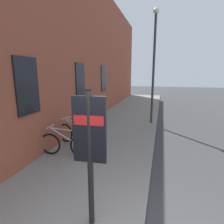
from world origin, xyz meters
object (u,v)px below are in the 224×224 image
Objects in this scene: pedestrian_near_bus at (80,124)px; transit_info_sign at (90,139)px; bicycle_nearest_sign at (87,128)px; bicycle_mid_rack at (65,144)px; bicycle_far_end at (76,135)px; street_lamp at (154,59)px.

transit_info_sign is at bearing -152.11° from pedestrian_near_bus.
bicycle_mid_rack is at bearing -178.98° from bicycle_nearest_sign.
bicycle_nearest_sign is at bearing -4.56° from bicycle_far_end.
bicycle_mid_rack is 6.14m from street_lamp.
pedestrian_near_bus reaches higher than bicycle_far_end.
pedestrian_near_bus reaches higher than bicycle_nearest_sign.
bicycle_nearest_sign is (1.83, 0.03, 0.00)m from bicycle_mid_rack.
bicycle_mid_rack is 3.21m from transit_info_sign.
street_lamp reaches higher than bicycle_nearest_sign.
street_lamp reaches higher than bicycle_mid_rack.
bicycle_mid_rack is 0.31× the size of street_lamp.
bicycle_far_end is 0.78m from pedestrian_near_bus.
pedestrian_near_bus is at bearing 27.89° from transit_info_sign.
transit_info_sign is at bearing 175.02° from street_lamp.
transit_info_sign is (-3.31, -1.92, 1.21)m from bicycle_far_end.
street_lamp is at bearing -39.73° from bicycle_nearest_sign.
bicycle_far_end and bicycle_nearest_sign have the same top height.
bicycle_nearest_sign is at bearing 140.27° from street_lamp.
street_lamp is (7.16, -0.62, 1.73)m from transit_info_sign.
pedestrian_near_bus is at bearing -137.13° from bicycle_far_end.
bicycle_mid_rack is at bearing 153.09° from street_lamp.
transit_info_sign is 3.34m from pedestrian_near_bus.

